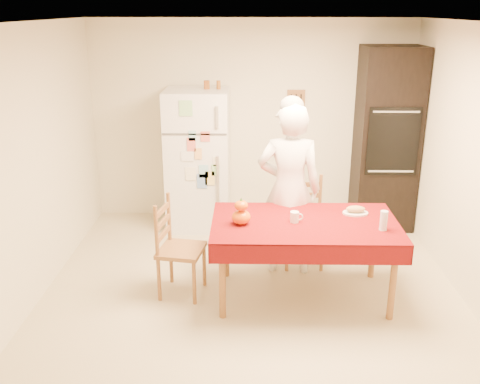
{
  "coord_description": "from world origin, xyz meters",
  "views": [
    {
      "loc": [
        -0.03,
        -4.4,
        2.62
      ],
      "look_at": [
        -0.11,
        0.2,
        1.02
      ],
      "focal_mm": 40.0,
      "sensor_mm": 36.0,
      "label": 1
    }
  ],
  "objects_px": {
    "refrigerator": "(198,160)",
    "wine_glass": "(384,221)",
    "bread_plate": "(355,213)",
    "chair_far": "(303,217)",
    "oven_cabinet": "(386,140)",
    "seated_woman": "(289,190)",
    "chair_left": "(175,244)",
    "pumpkin_lower": "(241,217)",
    "coffee_mug": "(294,217)",
    "dining_table": "(305,229)"
  },
  "relations": [
    {
      "from": "oven_cabinet",
      "to": "seated_woman",
      "type": "bearing_deg",
      "value": -134.92
    },
    {
      "from": "refrigerator",
      "to": "coffee_mug",
      "type": "relative_size",
      "value": 17.0
    },
    {
      "from": "bread_plate",
      "to": "chair_far",
      "type": "bearing_deg",
      "value": 128.61
    },
    {
      "from": "refrigerator",
      "to": "wine_glass",
      "type": "distance_m",
      "value": 2.64
    },
    {
      "from": "chair_far",
      "to": "bread_plate",
      "type": "relative_size",
      "value": 3.96
    },
    {
      "from": "chair_far",
      "to": "bread_plate",
      "type": "distance_m",
      "value": 0.74
    },
    {
      "from": "chair_left",
      "to": "seated_woman",
      "type": "xyz_separation_m",
      "value": [
        1.1,
        0.5,
        0.38
      ]
    },
    {
      "from": "chair_left",
      "to": "refrigerator",
      "type": "bearing_deg",
      "value": 7.68
    },
    {
      "from": "dining_table",
      "to": "oven_cabinet",
      "type": "bearing_deg",
      "value": 57.63
    },
    {
      "from": "wine_glass",
      "to": "coffee_mug",
      "type": "bearing_deg",
      "value": 167.86
    },
    {
      "from": "refrigerator",
      "to": "chair_far",
      "type": "distance_m",
      "value": 1.61
    },
    {
      "from": "refrigerator",
      "to": "seated_woman",
      "type": "height_order",
      "value": "seated_woman"
    },
    {
      "from": "chair_far",
      "to": "coffee_mug",
      "type": "relative_size",
      "value": 9.5
    },
    {
      "from": "oven_cabinet",
      "to": "chair_left",
      "type": "bearing_deg",
      "value": -143.25
    },
    {
      "from": "refrigerator",
      "to": "pumpkin_lower",
      "type": "xyz_separation_m",
      "value": [
        0.56,
        -1.81,
        -0.02
      ]
    },
    {
      "from": "oven_cabinet",
      "to": "dining_table",
      "type": "bearing_deg",
      "value": -122.37
    },
    {
      "from": "seated_woman",
      "to": "chair_left",
      "type": "bearing_deg",
      "value": 27.32
    },
    {
      "from": "coffee_mug",
      "to": "bread_plate",
      "type": "height_order",
      "value": "coffee_mug"
    },
    {
      "from": "seated_woman",
      "to": "wine_glass",
      "type": "distance_m",
      "value": 1.06
    },
    {
      "from": "pumpkin_lower",
      "to": "wine_glass",
      "type": "bearing_deg",
      "value": -5.3
    },
    {
      "from": "bread_plate",
      "to": "oven_cabinet",
      "type": "bearing_deg",
      "value": 67.99
    },
    {
      "from": "coffee_mug",
      "to": "wine_glass",
      "type": "height_order",
      "value": "wine_glass"
    },
    {
      "from": "wine_glass",
      "to": "bread_plate",
      "type": "distance_m",
      "value": 0.42
    },
    {
      "from": "coffee_mug",
      "to": "bread_plate",
      "type": "relative_size",
      "value": 0.42
    },
    {
      "from": "dining_table",
      "to": "chair_far",
      "type": "bearing_deg",
      "value": 84.88
    },
    {
      "from": "refrigerator",
      "to": "bread_plate",
      "type": "relative_size",
      "value": 7.08
    },
    {
      "from": "refrigerator",
      "to": "chair_far",
      "type": "relative_size",
      "value": 1.79
    },
    {
      "from": "seated_woman",
      "to": "oven_cabinet",
      "type": "bearing_deg",
      "value": -132.06
    },
    {
      "from": "seated_woman",
      "to": "coffee_mug",
      "type": "bearing_deg",
      "value": 94.05
    },
    {
      "from": "coffee_mug",
      "to": "bread_plate",
      "type": "distance_m",
      "value": 0.63
    },
    {
      "from": "chair_far",
      "to": "dining_table",
      "type": "bearing_deg",
      "value": -95.35
    },
    {
      "from": "oven_cabinet",
      "to": "wine_glass",
      "type": "distance_m",
      "value": 2.05
    },
    {
      "from": "coffee_mug",
      "to": "wine_glass",
      "type": "relative_size",
      "value": 0.57
    },
    {
      "from": "chair_left",
      "to": "bread_plate",
      "type": "xyz_separation_m",
      "value": [
        1.71,
        0.16,
        0.26
      ]
    },
    {
      "from": "chair_far",
      "to": "pumpkin_lower",
      "type": "xyz_separation_m",
      "value": [
        -0.65,
        -0.8,
        0.32
      ]
    },
    {
      "from": "refrigerator",
      "to": "seated_woman",
      "type": "distance_m",
      "value": 1.59
    },
    {
      "from": "refrigerator",
      "to": "wine_glass",
      "type": "bearing_deg",
      "value": -46.94
    },
    {
      "from": "seated_woman",
      "to": "refrigerator",
      "type": "bearing_deg",
      "value": -46.81
    },
    {
      "from": "coffee_mug",
      "to": "chair_far",
      "type": "bearing_deg",
      "value": 77.68
    },
    {
      "from": "coffee_mug",
      "to": "bread_plate",
      "type": "xyz_separation_m",
      "value": [
        0.59,
        0.21,
        -0.04
      ]
    },
    {
      "from": "oven_cabinet",
      "to": "wine_glass",
      "type": "xyz_separation_m",
      "value": [
        -0.48,
        -1.98,
        -0.25
      ]
    },
    {
      "from": "oven_cabinet",
      "to": "dining_table",
      "type": "height_order",
      "value": "oven_cabinet"
    },
    {
      "from": "chair_far",
      "to": "bread_plate",
      "type": "xyz_separation_m",
      "value": [
        0.43,
        -0.54,
        0.26
      ]
    },
    {
      "from": "chair_left",
      "to": "coffee_mug",
      "type": "bearing_deg",
      "value": -82.72
    },
    {
      "from": "chair_left",
      "to": "bread_plate",
      "type": "distance_m",
      "value": 1.73
    },
    {
      "from": "chair_left",
      "to": "bread_plate",
      "type": "height_order",
      "value": "chair_left"
    },
    {
      "from": "pumpkin_lower",
      "to": "bread_plate",
      "type": "xyz_separation_m",
      "value": [
        1.08,
        0.26,
        -0.06
      ]
    },
    {
      "from": "chair_left",
      "to": "bread_plate",
      "type": "bearing_deg",
      "value": -74.6
    },
    {
      "from": "chair_far",
      "to": "seated_woman",
      "type": "distance_m",
      "value": 0.46
    },
    {
      "from": "refrigerator",
      "to": "oven_cabinet",
      "type": "height_order",
      "value": "oven_cabinet"
    }
  ]
}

